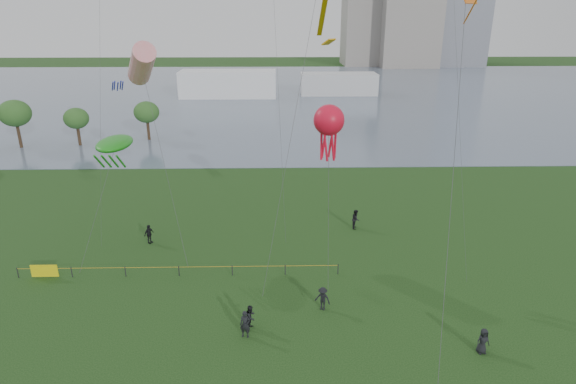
{
  "coord_description": "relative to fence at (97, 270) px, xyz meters",
  "views": [
    {
      "loc": [
        -0.62,
        -18.43,
        18.68
      ],
      "look_at": [
        0.0,
        10.0,
        8.0
      ],
      "focal_mm": 30.0,
      "sensor_mm": 36.0,
      "label": 1
    }
  ],
  "objects": [
    {
      "name": "kite_octopus",
      "position": [
        17.28,
        1.8,
        10.83
      ],
      "size": [
        2.22,
        5.1,
        12.57
      ],
      "rotation": [
        0.0,
        0.0,
        -0.02
      ],
      "color": "#3F3F42"
    },
    {
      "name": "spectator_f",
      "position": [
        11.56,
        -7.36,
        0.33
      ],
      "size": [
        0.71,
        0.54,
        1.77
      ],
      "primitive_type": "imported",
      "rotation": [
        0.0,
        0.0,
        -0.19
      ],
      "color": "black",
      "rests_on": "ground_plane"
    },
    {
      "name": "kite_creature",
      "position": [
        0.75,
        5.2,
        8.37
      ],
      "size": [
        3.66,
        6.98,
        9.41
      ],
      "rotation": [
        0.0,
        0.0,
        0.06
      ],
      "color": "#3F3F42"
    },
    {
      "name": "kite_windsock",
      "position": [
        2.4,
        9.28,
        14.06
      ],
      "size": [
        6.6,
        10.62,
        16.56
      ],
      "rotation": [
        0.0,
        0.0,
        -0.15
      ],
      "color": "#3F3F42"
    },
    {
      "name": "kite_delta",
      "position": [
        23.81,
        -4.51,
        18.04
      ],
      "size": [
        4.21,
        12.79,
        20.36
      ],
      "rotation": [
        0.0,
        0.0,
        0.29
      ],
      "color": "#3F3F42"
    },
    {
      "name": "building_mid",
      "position": [
        60.25,
        148.53,
        18.45
      ],
      "size": [
        20.0,
        20.0,
        38.0
      ],
      "primitive_type": "cube",
      "color": "gray",
      "rests_on": "ground_plane"
    },
    {
      "name": "trees",
      "position": [
        -22.71,
        35.01,
        4.46
      ],
      "size": [
        29.9,
        16.33,
        7.78
      ],
      "color": "#332417",
      "rests_on": "ground_plane"
    },
    {
      "name": "spectator_c",
      "position": [
        2.54,
        5.58,
        0.29
      ],
      "size": [
        0.88,
        1.06,
        1.69
      ],
      "primitive_type": "imported",
      "rotation": [
        0.0,
        0.0,
        1.0
      ],
      "color": "black",
      "rests_on": "ground_plane"
    },
    {
      "name": "spectator_a",
      "position": [
        11.86,
        -6.51,
        0.26
      ],
      "size": [
        0.9,
        0.98,
        1.63
      ],
      "primitive_type": "imported",
      "rotation": [
        0.0,
        0.0,
        1.12
      ],
      "color": "black",
      "rests_on": "ground_plane"
    },
    {
      "name": "pavilion_left",
      "position": [
        2.25,
        81.53,
        2.45
      ],
      "size": [
        22.0,
        8.0,
        6.0
      ],
      "primitive_type": "cube",
      "color": "white",
      "rests_on": "ground_plane"
    },
    {
      "name": "lake",
      "position": [
        14.25,
        86.53,
        -0.53
      ],
      "size": [
        400.0,
        120.0,
        0.08
      ],
      "primitive_type": "cube",
      "color": "slate",
      "rests_on": "ground_plane"
    },
    {
      "name": "spectator_d",
      "position": [
        25.44,
        -9.13,
        0.25
      ],
      "size": [
        0.86,
        0.64,
        1.61
      ],
      "primitive_type": "imported",
      "rotation": [
        0.0,
        0.0,
        0.18
      ],
      "color": "black",
      "rests_on": "ground_plane"
    },
    {
      "name": "spectator_b",
      "position": [
        16.53,
        -4.58,
        0.27
      ],
      "size": [
        1.23,
        1.03,
        1.66
      ],
      "primitive_type": "imported",
      "rotation": [
        0.0,
        0.0,
        -0.47
      ],
      "color": "black",
      "rests_on": "ground_plane"
    },
    {
      "name": "building_low",
      "position": [
        46.25,
        154.53,
        13.45
      ],
      "size": [
        16.0,
        18.0,
        28.0
      ],
      "primitive_type": "cube",
      "color": "gray",
      "rests_on": "ground_plane"
    },
    {
      "name": "spectator_g",
      "position": [
        20.72,
        8.26,
        0.34
      ],
      "size": [
        0.86,
        1.0,
        1.8
      ],
      "primitive_type": "imported",
      "rotation": [
        0.0,
        0.0,
        1.34
      ],
      "color": "black",
      "rests_on": "ground_plane"
    },
    {
      "name": "fence",
      "position": [
        0.0,
        0.0,
        0.0
      ],
      "size": [
        24.07,
        0.07,
        1.05
      ],
      "color": "black",
      "rests_on": "ground_plane"
    },
    {
      "name": "pavilion_right",
      "position": [
        28.25,
        84.53,
        1.95
      ],
      "size": [
        18.0,
        7.0,
        5.0
      ],
      "primitive_type": "cube",
      "color": "silver",
      "rests_on": "ground_plane"
    }
  ]
}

